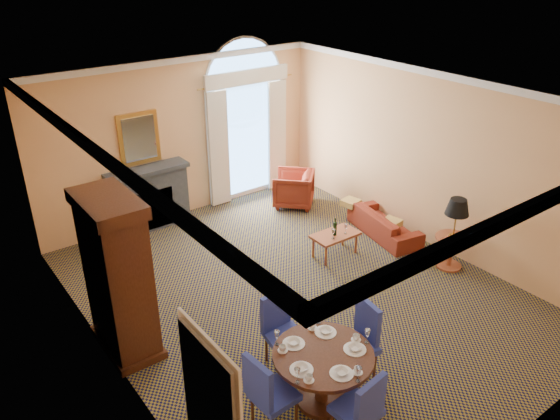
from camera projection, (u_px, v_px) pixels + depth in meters
ground at (298, 293)px, 8.85m from camera, size 7.50×7.50×0.00m
room_envelope at (272, 135)px, 8.21m from camera, size 6.04×7.52×3.45m
armoire at (118, 279)px, 7.22m from camera, size 0.66×1.17×2.30m
dining_table at (323, 366)px, 6.50m from camera, size 1.21×1.21×0.96m
dining_chair_north at (280, 325)px, 7.16m from camera, size 0.54×0.54×1.04m
dining_chair_south at (363, 408)px, 5.89m from camera, size 0.51×0.52×1.04m
dining_chair_east at (362, 335)px, 6.98m from camera, size 0.54×0.53×1.04m
dining_chair_west at (266, 391)px, 6.11m from camera, size 0.51×0.49×1.04m
sofa at (384, 224)px, 10.51m from camera, size 0.95×1.75×0.48m
armchair at (294, 189)px, 11.66m from camera, size 1.15×1.16×0.75m
coffee_table at (336, 235)px, 9.74m from camera, size 0.87×0.50×0.76m
side_table at (455, 225)px, 9.20m from camera, size 0.59×0.59×1.28m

